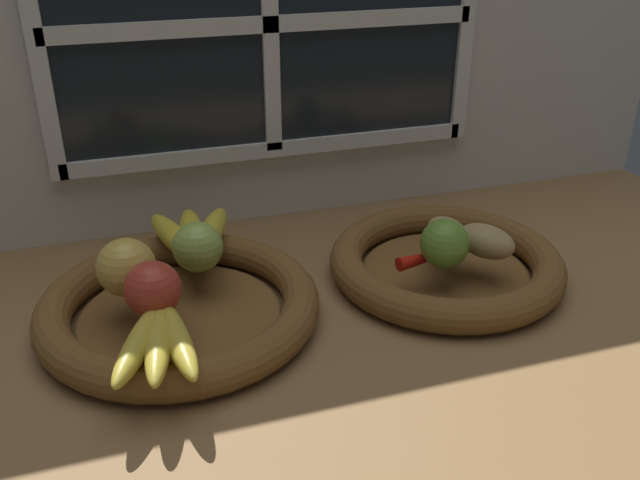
# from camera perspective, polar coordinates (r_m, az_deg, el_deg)

# --- Properties ---
(ground_plane) EXTENTS (1.40, 0.90, 0.03)m
(ground_plane) POSITION_cam_1_polar(r_m,az_deg,el_deg) (0.91, 0.72, -6.01)
(ground_plane) COLOR olive
(back_wall) EXTENTS (1.40, 0.05, 0.55)m
(back_wall) POSITION_cam_1_polar(r_m,az_deg,el_deg) (1.07, -4.43, 15.99)
(back_wall) COLOR silver
(back_wall) RESTS_ON ground_plane
(fruit_bowl_left) EXTENTS (0.35, 0.35, 0.04)m
(fruit_bowl_left) POSITION_cam_1_polar(r_m,az_deg,el_deg) (0.87, -11.57, -5.42)
(fruit_bowl_left) COLOR brown
(fruit_bowl_left) RESTS_ON ground_plane
(fruit_bowl_right) EXTENTS (0.32, 0.32, 0.04)m
(fruit_bowl_right) POSITION_cam_1_polar(r_m,az_deg,el_deg) (0.97, 10.38, -1.89)
(fruit_bowl_right) COLOR brown
(fruit_bowl_right) RESTS_ON ground_plane
(apple_red_front) EXTENTS (0.07, 0.07, 0.07)m
(apple_red_front) POSITION_cam_1_polar(r_m,az_deg,el_deg) (0.80, -13.70, -4.00)
(apple_red_front) COLOR #B73828
(apple_red_front) RESTS_ON fruit_bowl_left
(apple_green_back) EXTENTS (0.07, 0.07, 0.07)m
(apple_green_back) POSITION_cam_1_polar(r_m,az_deg,el_deg) (0.89, -10.12, -0.57)
(apple_green_back) COLOR #99B74C
(apple_green_back) RESTS_ON fruit_bowl_left
(apple_golden_left) EXTENTS (0.07, 0.07, 0.07)m
(apple_golden_left) POSITION_cam_1_polar(r_m,az_deg,el_deg) (0.85, -15.78, -2.20)
(apple_golden_left) COLOR gold
(apple_golden_left) RESTS_ON fruit_bowl_left
(banana_bunch_front) EXTENTS (0.10, 0.17, 0.03)m
(banana_bunch_front) POSITION_cam_1_polar(r_m,az_deg,el_deg) (0.75, -13.24, -7.96)
(banana_bunch_front) COLOR gold
(banana_bunch_front) RESTS_ON fruit_bowl_left
(banana_bunch_back) EXTENTS (0.13, 0.17, 0.03)m
(banana_bunch_back) POSITION_cam_1_polar(r_m,az_deg,el_deg) (0.95, -10.54, 0.33)
(banana_bunch_back) COLOR yellow
(banana_bunch_back) RESTS_ON fruit_bowl_left
(potato_small) EXTENTS (0.09, 0.10, 0.04)m
(potato_small) POSITION_cam_1_polar(r_m,az_deg,el_deg) (0.94, 13.58, -0.10)
(potato_small) COLOR #A38451
(potato_small) RESTS_ON fruit_bowl_right
(potato_large) EXTENTS (0.05, 0.08, 0.04)m
(potato_large) POSITION_cam_1_polar(r_m,az_deg,el_deg) (0.95, 10.60, 0.47)
(potato_large) COLOR #A38451
(potato_large) RESTS_ON fruit_bowl_right
(lime_near) EXTENTS (0.06, 0.06, 0.06)m
(lime_near) POSITION_cam_1_polar(r_m,az_deg,el_deg) (0.90, 10.29, -0.29)
(lime_near) COLOR olive
(lime_near) RESTS_ON fruit_bowl_right
(chili_pepper) EXTENTS (0.13, 0.04, 0.02)m
(chili_pepper) POSITION_cam_1_polar(r_m,az_deg,el_deg) (0.92, 9.87, -1.17)
(chili_pepper) COLOR red
(chili_pepper) RESTS_ON fruit_bowl_right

